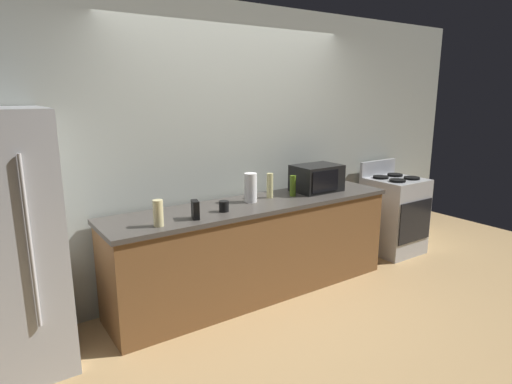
{
  "coord_description": "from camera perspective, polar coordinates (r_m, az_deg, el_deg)",
  "views": [
    {
      "loc": [
        -2.17,
        -2.78,
        1.9
      ],
      "look_at": [
        0.0,
        0.4,
        1.0
      ],
      "focal_mm": 30.26,
      "sensor_mm": 36.0,
      "label": 1
    }
  ],
  "objects": [
    {
      "name": "bottle_hand_soap",
      "position": [
        3.34,
        -12.8,
        -2.75
      ],
      "size": [
        0.08,
        0.08,
        0.2
      ],
      "primitive_type": "cylinder",
      "color": "beige",
      "rests_on": "counter_run"
    },
    {
      "name": "stove_range",
      "position": [
        5.44,
        17.71,
        -2.84
      ],
      "size": [
        0.6,
        0.61,
        1.08
      ],
      "color": "#B7BABF",
      "rests_on": "ground_plane"
    },
    {
      "name": "microwave",
      "position": [
        4.46,
        8.03,
        1.84
      ],
      "size": [
        0.48,
        0.35,
        0.27
      ],
      "color": "black",
      "rests_on": "counter_run"
    },
    {
      "name": "paper_towel_roll",
      "position": [
        3.97,
        -0.72,
        0.58
      ],
      "size": [
        0.12,
        0.12,
        0.27
      ],
      "primitive_type": "cylinder",
      "color": "white",
      "rests_on": "counter_run"
    },
    {
      "name": "ground_plane",
      "position": [
        4.01,
        3.34,
        -15.18
      ],
      "size": [
        8.0,
        8.0,
        0.0
      ],
      "primitive_type": "plane",
      "color": "tan"
    },
    {
      "name": "bottle_olive_oil",
      "position": [
        4.22,
        4.89,
        0.82
      ],
      "size": [
        0.06,
        0.06,
        0.2
      ],
      "primitive_type": "cylinder",
      "color": "#4C6B19",
      "rests_on": "counter_run"
    },
    {
      "name": "refrigerator",
      "position": [
        3.34,
        -30.7,
        -6.18
      ],
      "size": [
        0.72,
        0.73,
        1.8
      ],
      "color": "#B7BABF",
      "rests_on": "ground_plane"
    },
    {
      "name": "back_wall",
      "position": [
        4.23,
        -3.14,
        5.66
      ],
      "size": [
        6.4,
        0.1,
        2.7
      ],
      "primitive_type": "cube",
      "color": "#9EA399",
      "rests_on": "ground_plane"
    },
    {
      "name": "bottle_vinegar",
      "position": [
        4.14,
        1.85,
        0.86
      ],
      "size": [
        0.06,
        0.06,
        0.24
      ],
      "primitive_type": "cylinder",
      "color": "beige",
      "rests_on": "counter_run"
    },
    {
      "name": "mug_black",
      "position": [
        3.68,
        -4.26,
        -1.89
      ],
      "size": [
        0.08,
        0.08,
        0.09
      ],
      "primitive_type": "cylinder",
      "color": "black",
      "rests_on": "counter_run"
    },
    {
      "name": "cordless_phone",
      "position": [
        3.49,
        -8.03,
        -2.33
      ],
      "size": [
        0.08,
        0.12,
        0.15
      ],
      "primitive_type": "cube",
      "rotation": [
        0.0,
        0.0,
        -0.27
      ],
      "color": "black",
      "rests_on": "counter_run"
    },
    {
      "name": "counter_run",
      "position": [
        4.11,
        -0.0,
        -7.46
      ],
      "size": [
        2.84,
        0.64,
        0.9
      ],
      "color": "brown",
      "rests_on": "ground_plane"
    }
  ]
}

